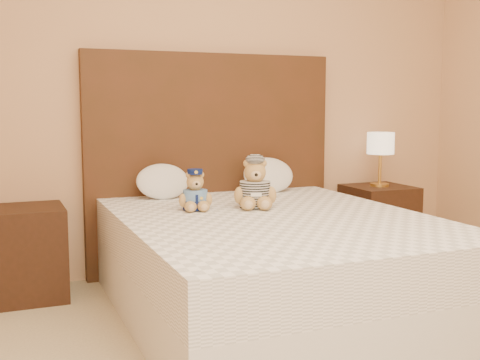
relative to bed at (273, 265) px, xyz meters
name	(u,v)px	position (x,y,z in m)	size (l,w,h in m)	color
bed	(273,265)	(0.00, 0.00, 0.00)	(1.60, 2.00, 0.55)	white
headboard	(212,163)	(0.00, 1.01, 0.47)	(1.75, 0.08, 1.50)	#4A2616
nightstand_left	(26,253)	(-1.25, 0.80, 0.00)	(0.45, 0.45, 0.55)	#331A10
nightstand_right	(378,222)	(1.25, 0.80, 0.00)	(0.45, 0.45, 0.55)	#331A10
lamp	(381,146)	(1.25, 0.80, 0.57)	(0.20, 0.20, 0.40)	gold
teddy_police	(195,190)	(-0.34, 0.33, 0.39)	(0.20, 0.19, 0.23)	#A77741
teddy_prisoner	(255,183)	(0.01, 0.27, 0.42)	(0.26, 0.25, 0.29)	#A77741
pillow_left	(163,180)	(-0.40, 0.83, 0.40)	(0.34, 0.22, 0.24)	white
pillow_right	(268,173)	(0.35, 0.83, 0.41)	(0.37, 0.24, 0.26)	white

